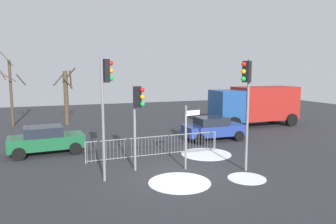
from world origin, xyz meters
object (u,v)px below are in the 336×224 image
at_px(delivery_truck, 255,104).
at_px(bare_tree_left, 11,91).
at_px(direction_sign_post, 187,134).
at_px(car_green_trailing, 46,139).
at_px(traffic_light_foreground_right, 137,108).
at_px(bare_tree_centre, 66,95).
at_px(car_blue_far, 213,128).
at_px(traffic_light_mid_right, 105,91).
at_px(traffic_light_rear_left, 247,90).

xyz_separation_m(delivery_truck, bare_tree_left, (-18.19, 6.38, 1.09)).
xyz_separation_m(direction_sign_post, car_green_trailing, (-5.97, 5.00, -0.85)).
relative_size(traffic_light_foreground_right, bare_tree_centre, 0.82).
bearing_deg(car_blue_far, bare_tree_centre, 133.47).
relative_size(traffic_light_mid_right, traffic_light_foreground_right, 1.29).
distance_m(car_green_trailing, delivery_truck, 15.97).
bearing_deg(bare_tree_centre, delivery_truck, -21.55).
bearing_deg(car_blue_far, car_green_trailing, -179.82).
xyz_separation_m(traffic_light_mid_right, bare_tree_centre, (-0.93, 14.28, -1.19)).
height_order(traffic_light_mid_right, direction_sign_post, traffic_light_mid_right).
bearing_deg(car_green_trailing, direction_sign_post, -44.26).
distance_m(traffic_light_rear_left, bare_tree_left, 19.36).
height_order(bare_tree_left, bare_tree_centre, bare_tree_left).
distance_m(traffic_light_foreground_right, bare_tree_centre, 13.76).
xyz_separation_m(traffic_light_rear_left, bare_tree_centre, (-6.73, 15.22, -1.17)).
xyz_separation_m(car_blue_far, bare_tree_left, (-12.56, 9.90, 2.06)).
distance_m(traffic_light_rear_left, car_green_trailing, 10.64).
xyz_separation_m(direction_sign_post, bare_tree_left, (-8.61, 14.85, 1.21)).
height_order(traffic_light_mid_right, car_blue_far, traffic_light_mid_right).
bearing_deg(traffic_light_mid_right, direction_sign_post, 69.25).
height_order(traffic_light_foreground_right, bare_tree_left, bare_tree_left).
height_order(traffic_light_rear_left, bare_tree_centre, traffic_light_rear_left).
bearing_deg(bare_tree_left, traffic_light_mid_right, -71.60).
bearing_deg(traffic_light_foreground_right, car_blue_far, 173.95).
bearing_deg(bare_tree_left, car_green_trailing, -75.02).
bearing_deg(delivery_truck, car_green_trailing, 12.11).
bearing_deg(bare_tree_centre, car_green_trailing, -99.18).
bearing_deg(traffic_light_foreground_right, traffic_light_mid_right, -15.83).
bearing_deg(bare_tree_centre, direction_sign_post, -72.17).
height_order(car_blue_far, bare_tree_left, bare_tree_left).
distance_m(traffic_light_foreground_right, car_green_trailing, 6.27).
distance_m(direction_sign_post, car_blue_far, 6.39).
distance_m(traffic_light_rear_left, car_blue_far, 6.96).
relative_size(traffic_light_rear_left, bare_tree_left, 0.82).
bearing_deg(delivery_truck, bare_tree_centre, -22.00).
height_order(traffic_light_rear_left, car_green_trailing, traffic_light_rear_left).
xyz_separation_m(car_blue_far, car_green_trailing, (-9.93, 0.05, 0.00)).
xyz_separation_m(traffic_light_rear_left, delivery_truck, (7.36, 9.65, -1.84)).
height_order(traffic_light_rear_left, bare_tree_left, bare_tree_left).
distance_m(traffic_light_rear_left, delivery_truck, 12.28).
bearing_deg(direction_sign_post, car_blue_far, 39.56).
xyz_separation_m(car_blue_far, bare_tree_centre, (-8.47, 9.09, 1.64)).
distance_m(bare_tree_left, bare_tree_centre, 4.20).
bearing_deg(car_green_trailing, traffic_light_foreground_right, -53.92).
distance_m(traffic_light_mid_right, bare_tree_left, 15.93).
bearing_deg(delivery_truck, direction_sign_post, 41.00).
relative_size(traffic_light_foreground_right, direction_sign_post, 1.33).
bearing_deg(car_green_trailing, bare_tree_left, 100.63).
bearing_deg(traffic_light_mid_right, car_green_trailing, 179.76).
xyz_separation_m(traffic_light_mid_right, car_blue_far, (7.54, 5.19, -2.84)).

